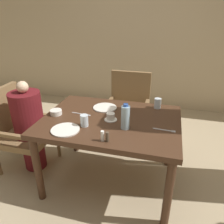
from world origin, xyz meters
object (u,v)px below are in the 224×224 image
object	(u,v)px
water_bottle	(125,117)
glass_tall_mid	(84,121)
chair_far_side	(128,106)
glass_tall_near	(158,103)
chair_left_side	(18,128)
teacup_with_saucer	(111,117)
diner_in_left_chair	(30,126)
bowl_small	(56,112)
plate_main_right	(105,108)
plate_main_left	(65,130)

from	to	relation	value
water_bottle	glass_tall_mid	bearing A→B (deg)	-172.22
chair_far_side	glass_tall_near	bearing A→B (deg)	-52.25
chair_left_side	teacup_with_saucer	distance (m)	1.11
diner_in_left_chair	bowl_small	bearing A→B (deg)	-6.83
teacup_with_saucer	bowl_small	world-z (taller)	teacup_with_saucer
plate_main_right	teacup_with_saucer	distance (m)	0.28
plate_main_right	bowl_small	size ratio (longest dim) A/B	2.15
diner_in_left_chair	chair_far_side	size ratio (longest dim) A/B	1.11
water_bottle	chair_left_side	bearing A→B (deg)	173.41
chair_far_side	glass_tall_near	size ratio (longest dim) A/B	8.79
plate_main_left	plate_main_right	bearing A→B (deg)	69.94
plate_main_right	diner_in_left_chair	bearing A→B (deg)	-164.16
bowl_small	plate_main_right	bearing A→B (deg)	32.46
glass_tall_mid	diner_in_left_chair	bearing A→B (deg)	165.21
chair_far_side	glass_tall_mid	world-z (taller)	chair_far_side
water_bottle	plate_main_right	bearing A→B (deg)	128.61
diner_in_left_chair	water_bottle	world-z (taller)	diner_in_left_chair
diner_in_left_chair	plate_main_right	bearing A→B (deg)	15.84
chair_far_side	glass_tall_mid	size ratio (longest dim) A/B	8.79
diner_in_left_chair	teacup_with_saucer	bearing A→B (deg)	-1.37
plate_main_right	glass_tall_mid	xyz separation A→B (m)	(-0.07, -0.42, 0.05)
bowl_small	glass_tall_mid	distance (m)	0.39
diner_in_left_chair	teacup_with_saucer	distance (m)	0.95
chair_far_side	glass_tall_near	world-z (taller)	chair_far_side
teacup_with_saucer	glass_tall_mid	size ratio (longest dim) A/B	1.13
glass_tall_near	plate_main_left	bearing A→B (deg)	-136.94
bowl_small	glass_tall_near	world-z (taller)	glass_tall_near
chair_far_side	plate_main_left	world-z (taller)	chair_far_side
chair_far_side	water_bottle	world-z (taller)	water_bottle
water_bottle	glass_tall_near	xyz separation A→B (m)	(0.24, 0.51, -0.06)
plate_main_right	teacup_with_saucer	xyz separation A→B (m)	(0.13, -0.25, 0.02)
chair_left_side	chair_far_side	distance (m)	1.39
chair_far_side	plate_main_right	world-z (taller)	chair_far_side
chair_left_side	glass_tall_near	distance (m)	1.55
chair_far_side	water_bottle	size ratio (longest dim) A/B	4.01
plate_main_left	glass_tall_mid	distance (m)	0.18
plate_main_right	glass_tall_near	distance (m)	0.55
glass_tall_mid	teacup_with_saucer	bearing A→B (deg)	40.96
teacup_with_saucer	bowl_small	size ratio (longest dim) A/B	1.05
plate_main_right	chair_left_side	bearing A→B (deg)	-166.58
chair_left_side	glass_tall_mid	distance (m)	0.95
diner_in_left_chair	chair_left_side	bearing A→B (deg)	-180.00
plate_main_left	water_bottle	world-z (taller)	water_bottle
plate_main_left	plate_main_right	size ratio (longest dim) A/B	1.00
bowl_small	water_bottle	distance (m)	0.73
chair_left_side	diner_in_left_chair	size ratio (longest dim) A/B	0.90
teacup_with_saucer	glass_tall_mid	world-z (taller)	glass_tall_mid
chair_far_side	glass_tall_mid	distance (m)	1.14
diner_in_left_chair	glass_tall_mid	size ratio (longest dim) A/B	9.80
plate_main_right	water_bottle	size ratio (longest dim) A/B	1.06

